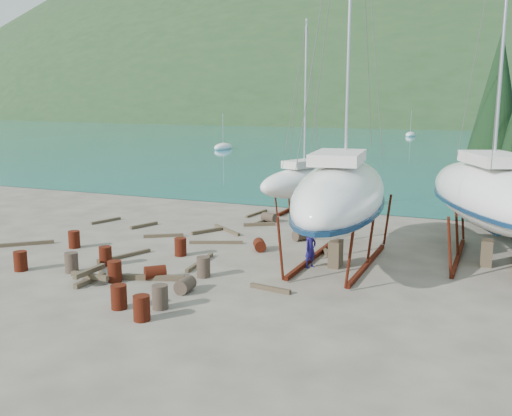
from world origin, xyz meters
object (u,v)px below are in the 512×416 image
at_px(small_sailboat_shore, 302,182).
at_px(worker, 310,249).
at_px(large_sailboat_far, 491,194).
at_px(large_sailboat_near, 341,194).

relative_size(small_sailboat_shore, worker, 7.38).
bearing_deg(large_sailboat_far, worker, -173.28).
relative_size(large_sailboat_near, small_sailboat_shore, 1.59).
distance_m(large_sailboat_near, small_sailboat_shore, 12.82).
distance_m(large_sailboat_far, worker, 8.68).
relative_size(large_sailboat_far, worker, 11.39).
xyz_separation_m(large_sailboat_far, small_sailboat_shore, (-12.00, 8.47, -1.11)).
distance_m(small_sailboat_shore, worker, 13.47).
bearing_deg(worker, large_sailboat_far, -33.97).
bearing_deg(large_sailboat_far, small_sailboat_shore, 122.25).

